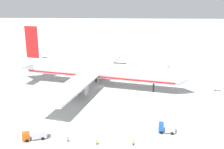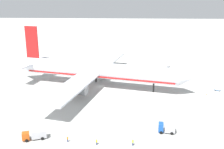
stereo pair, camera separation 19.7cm
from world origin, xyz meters
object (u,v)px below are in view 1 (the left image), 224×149
Objects in this scene: traffic_cone_2 at (180,74)px; traffic_cone_3 at (206,94)px; service_truck_2 at (167,128)px; airliner at (96,71)px; baggage_cart_1 at (218,89)px; ground_worker_1 at (68,139)px; traffic_cone_1 at (42,64)px; service_truck_1 at (35,135)px; baggage_cart_0 at (168,66)px; ground_worker_0 at (133,142)px; ground_worker_2 at (97,142)px.

traffic_cone_2 is 27.42m from traffic_cone_3.
service_truck_2 is 36.92m from traffic_cone_3.
airliner reaches higher than baggage_cart_1.
ground_worker_1 reaches higher than traffic_cone_2.
ground_worker_1 reaches higher than traffic_cone_1.
service_truck_1 is 37.56m from service_truck_2.
service_truck_1 is 91.82m from baggage_cart_0.
traffic_cone_2 and traffic_cone_3 have the same top height.
ground_worker_0 is (-36.16, -43.79, 0.19)m from baggage_cart_1.
ground_worker_0 is 3.24× the size of traffic_cone_1.
traffic_cone_2 is at bearing 69.04° from ground_worker_0.
ground_worker_1 is at bearing -5.87° from service_truck_1.
airliner is 11.42× the size of service_truck_1.
baggage_cart_0 is at bearing 42.78° from airliner.
baggage_cart_0 is at bearing 102.05° from traffic_cone_3.
baggage_cart_0 is at bearing 81.24° from service_truck_2.
airliner is at bearing 176.43° from baggage_cart_1.
traffic_cone_1 is (-69.35, 1.31, 0.01)m from baggage_cart_0.
ground_worker_2 is at bearing -111.08° from baggage_cart_0.
ground_worker_2 reaches higher than baggage_cart_0.
baggage_cart_0 is at bearing 58.23° from service_truck_1.
traffic_cone_3 is (-6.09, -5.34, -0.44)m from baggage_cart_1.
airliner is 46.46m from ground_worker_1.
service_truck_2 is at bearing -58.10° from airliner.
traffic_cone_2 reaches higher than baggage_cart_0.
ground_worker_1 is (-38.97, -79.02, 0.59)m from baggage_cart_0.
service_truck_1 is at bearing -129.44° from traffic_cone_2.
baggage_cart_1 is at bearing 33.45° from service_truck_1.
ground_worker_0 is 1.06× the size of ground_worker_1.
traffic_cone_3 is at bearing -28.73° from traffic_cone_1.
baggage_cart_1 is (63.29, 41.82, -0.70)m from service_truck_1.
airliner reaches higher than ground_worker_2.
ground_worker_2 is (-30.88, -80.12, 0.55)m from baggage_cart_0.
traffic_cone_2 is (73.20, -15.93, 0.00)m from traffic_cone_1.
service_truck_2 is (37.15, 5.51, 0.14)m from service_truck_1.
airliner is at bearing 85.99° from ground_worker_1.
ground_worker_0 reaches higher than traffic_cone_2.
baggage_cart_1 is 68.84m from ground_worker_1.
ground_worker_0 is at bearing -110.96° from traffic_cone_2.
ground_worker_1 is at bearing 176.75° from ground_worker_0.
service_truck_2 is 59.85m from traffic_cone_2.
service_truck_2 is at bearing -125.75° from baggage_cart_1.
traffic_cone_2 is at bearing 62.06° from ground_worker_2.
ground_worker_1 is 3.06× the size of traffic_cone_3.
service_truck_2 reaches higher than ground_worker_1.
airliner is at bearing 169.21° from traffic_cone_3.
traffic_cone_1 is at bearing 155.99° from baggage_cart_1.
service_truck_1 is 9.43m from ground_worker_1.
service_truck_2 is 2.94× the size of ground_worker_1.
baggage_cart_0 is 6.45× the size of traffic_cone_3.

